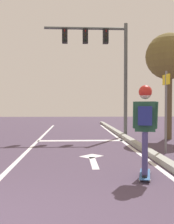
{
  "coord_description": "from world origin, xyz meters",
  "views": [
    {
      "loc": [
        1.23,
        -2.89,
        1.41
      ],
      "look_at": [
        1.6,
        4.73,
        1.22
      ],
      "focal_mm": 43.24,
      "sensor_mm": 36.0,
      "label": 1
    }
  ],
  "objects_px": {
    "skateboard": "(145,174)",
    "skater": "(145,117)",
    "traffic_signal_mast": "(102,53)",
    "street_sign_post": "(166,100)",
    "roadside_tree": "(169,58)"
  },
  "relations": [
    {
      "from": "roadside_tree",
      "to": "street_sign_post",
      "type": "bearing_deg",
      "value": -110.69
    },
    {
      "from": "street_sign_post",
      "to": "roadside_tree",
      "type": "xyz_separation_m",
      "value": [
        1.21,
        3.21,
        1.8
      ]
    },
    {
      "from": "traffic_signal_mast",
      "to": "skateboard",
      "type": "bearing_deg",
      "value": -89.21
    },
    {
      "from": "street_sign_post",
      "to": "skateboard",
      "type": "bearing_deg",
      "value": -116.6
    },
    {
      "from": "street_sign_post",
      "to": "traffic_signal_mast",
      "type": "bearing_deg",
      "value": 107.99
    },
    {
      "from": "skateboard",
      "to": "traffic_signal_mast",
      "type": "relative_size",
      "value": 0.17
    },
    {
      "from": "street_sign_post",
      "to": "roadside_tree",
      "type": "bearing_deg",
      "value": 69.31
    },
    {
      "from": "traffic_signal_mast",
      "to": "skater",
      "type": "bearing_deg",
      "value": -89.25
    },
    {
      "from": "skateboard",
      "to": "skater",
      "type": "xyz_separation_m",
      "value": [
        -0.0,
        -0.01,
        1.11
      ]
    },
    {
      "from": "skater",
      "to": "skateboard",
      "type": "bearing_deg",
      "value": 74.08
    },
    {
      "from": "skateboard",
      "to": "skater",
      "type": "bearing_deg",
      "value": -105.92
    },
    {
      "from": "skater",
      "to": "street_sign_post",
      "type": "relative_size",
      "value": 0.71
    },
    {
      "from": "roadside_tree",
      "to": "traffic_signal_mast",
      "type": "bearing_deg",
      "value": 156.04
    },
    {
      "from": "skateboard",
      "to": "roadside_tree",
      "type": "relative_size",
      "value": 0.2
    },
    {
      "from": "traffic_signal_mast",
      "to": "roadside_tree",
      "type": "distance_m",
      "value": 2.91
    }
  ]
}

